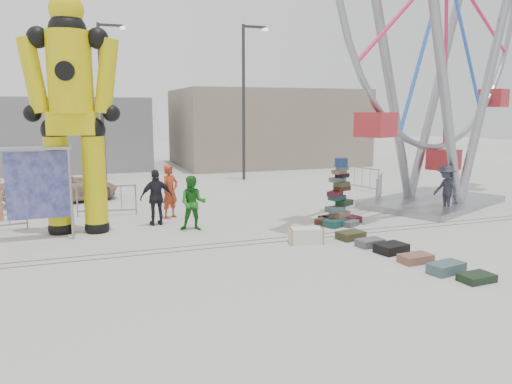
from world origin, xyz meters
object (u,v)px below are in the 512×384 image
object	(u,v)px
steamer_trunk	(306,235)
barricade_dummy_c	(107,200)
banner_scaffold	(2,172)
barricade_wheel_front	(379,189)
crash_test_dummy	(72,106)
pedestrian_red	(170,191)
barricade_wheel_back	(362,179)
lamp_post_left	(103,94)
barricade_dummy_b	(11,204)
pedestrian_grey	(446,189)
pedestrian_black	(157,197)
lamp_post_right	(245,94)
pedestrian_green	(193,203)
suitcase_tower	(339,206)
parked_suv	(61,187)

from	to	relation	value
steamer_trunk	barricade_dummy_c	xyz separation A→B (m)	(-5.02, 5.71, 0.34)
banner_scaffold	barricade_wheel_front	world-z (taller)	banner_scaffold
crash_test_dummy	pedestrian_red	bearing A→B (deg)	32.50
crash_test_dummy	steamer_trunk	xyz separation A→B (m)	(5.98, -3.47, -3.60)
barricade_dummy_c	pedestrian_red	distance (m)	2.36
barricade_wheel_back	lamp_post_left	bearing A→B (deg)	-137.05
barricade_dummy_c	barricade_wheel_back	xyz separation A→B (m)	(11.47, 1.79, 0.00)
barricade_wheel_front	banner_scaffold	bearing A→B (deg)	135.93
barricade_dummy_b	barricade_wheel_front	distance (m)	13.62
barricade_dummy_b	pedestrian_red	size ratio (longest dim) A/B	1.08
barricade_wheel_front	pedestrian_grey	size ratio (longest dim) A/B	1.15
lamp_post_left	barricade_wheel_back	size ratio (longest dim) A/B	4.00
barricade_dummy_b	pedestrian_black	distance (m)	5.18
lamp_post_right	pedestrian_black	size ratio (longest dim) A/B	4.42
pedestrian_green	barricade_wheel_back	bearing A→B (deg)	47.19
lamp_post_left	barricade_dummy_c	xyz separation A→B (m)	(-0.56, -9.05, -3.93)
pedestrian_black	pedestrian_grey	xyz separation A→B (m)	(10.19, -1.55, -0.04)
lamp_post_left	steamer_trunk	size ratio (longest dim) A/B	8.71
barricade_wheel_front	pedestrian_black	size ratio (longest dim) A/B	1.10
barricade_dummy_b	banner_scaffold	bearing A→B (deg)	-95.78
suitcase_tower	pedestrian_black	xyz separation A→B (m)	(-5.63, 1.86, 0.30)
barricade_dummy_b	pedestrian_grey	distance (m)	15.27
banner_scaffold	parked_suv	xyz separation A→B (m)	(1.33, 6.15, -1.39)
steamer_trunk	banner_scaffold	bearing A→B (deg)	173.76
crash_test_dummy	pedestrian_red	world-z (taller)	crash_test_dummy
lamp_post_right	barricade_dummy_b	bearing A→B (deg)	-148.21
pedestrian_black	pedestrian_green	bearing A→B (deg)	126.59
banner_scaffold	pedestrian_black	world-z (taller)	banner_scaffold
lamp_post_right	lamp_post_left	size ratio (longest dim) A/B	1.00
pedestrian_black	parked_suv	xyz separation A→B (m)	(-3.00, 5.42, -0.29)
suitcase_tower	parked_suv	world-z (taller)	suitcase_tower
barricade_dummy_b	barricade_wheel_back	bearing A→B (deg)	-4.10
crash_test_dummy	barricade_wheel_front	bearing A→B (deg)	17.55
barricade_wheel_front	steamer_trunk	bearing A→B (deg)	169.09
pedestrian_black	pedestrian_grey	distance (m)	10.31
barricade_dummy_c	pedestrian_black	xyz separation A→B (m)	(1.44, -2.04, 0.36)
crash_test_dummy	barricade_dummy_c	distance (m)	4.07
lamp_post_right	suitcase_tower	bearing A→B (deg)	-92.61
steamer_trunk	pedestrian_black	xyz separation A→B (m)	(-3.58, 3.67, 0.69)
steamer_trunk	barricade_dummy_c	distance (m)	7.61
banner_scaffold	barricade_wheel_back	size ratio (longest dim) A/B	1.85
lamp_post_left	barricade_dummy_b	world-z (taller)	lamp_post_left
barricade_wheel_front	parked_suv	size ratio (longest dim) A/B	0.45
crash_test_dummy	barricade_wheel_front	xyz separation A→B (m)	(11.40, 1.11, -3.26)
pedestrian_red	pedestrian_grey	bearing A→B (deg)	-47.96
barricade_wheel_back	pedestrian_red	size ratio (longest dim) A/B	1.08
suitcase_tower	banner_scaffold	xyz separation A→B (m)	(-9.95, 1.13, 1.40)
barricade_dummy_c	barricade_wheel_back	bearing A→B (deg)	18.41
crash_test_dummy	parked_suv	xyz separation A→B (m)	(-0.59, 5.62, -3.20)
pedestrian_green	barricade_wheel_front	bearing A→B (deg)	32.65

